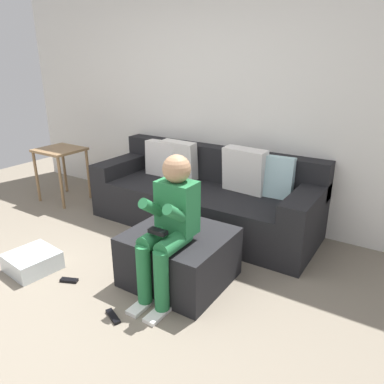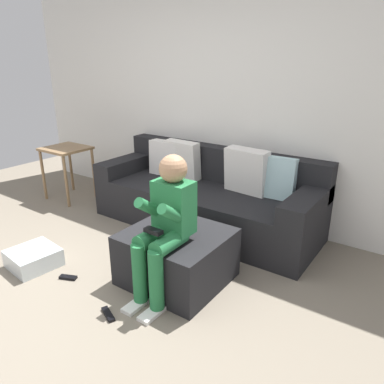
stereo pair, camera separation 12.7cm
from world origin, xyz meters
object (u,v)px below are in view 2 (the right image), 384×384
Objects in this scene: couch_sectional at (207,197)px; person_seated at (165,222)px; storage_bin at (34,258)px; side_table at (67,156)px; ottoman at (177,256)px; remote_by_storage_bin at (68,277)px; remote_near_ottoman at (108,314)px.

couch_sectional is 2.23× the size of person_seated.
storage_bin is (-1.22, -0.37, -0.54)m from person_seated.
ottoman is at bearing -17.14° from side_table.
ottoman is at bearing 104.38° from person_seated.
remote_by_storage_bin is (-0.81, -0.33, -0.60)m from person_seated.
ottoman is 0.94m from remote_by_storage_bin.
person_seated is 7.51× the size of remote_by_storage_bin.
remote_by_storage_bin is (1.56, -1.24, -0.55)m from side_table.
remote_by_storage_bin is at bearing -157.91° from person_seated.
ottoman is at bearing 102.63° from remote_near_ottoman.
remote_near_ottoman is at bearing -100.84° from ottoman.
person_seated is 2.54m from side_table.
remote_by_storage_bin is (-0.63, 0.13, 0.00)m from remote_near_ottoman.
remote_near_ottoman is at bearing -81.26° from couch_sectional.
ottoman is 2.03× the size of storage_bin.
side_table is 2.07m from remote_by_storage_bin.
storage_bin is at bearing -163.14° from person_seated.
remote_near_ottoman is at bearing -4.95° from storage_bin.
storage_bin is 1.78m from side_table.
person_seated is at bearing -1.16° from remote_by_storage_bin.
storage_bin is 2.24× the size of remote_near_ottoman.
storage_bin is 0.42m from remote_by_storage_bin.
remote_by_storage_bin is (-0.37, -1.58, -0.32)m from couch_sectional.
side_table is at bearing 118.26° from remote_by_storage_bin.
remote_by_storage_bin is at bearing 5.88° from storage_bin.
person_seated is at bearing -75.62° from ottoman.
couch_sectional is 6.38× the size of storage_bin.
person_seated is (0.05, -0.20, 0.40)m from ottoman.
side_table is (-2.31, 0.71, 0.35)m from ottoman.
side_table is 3.96× the size of remote_near_ottoman.
ottoman reaches higher than storage_bin.
side_table reaches higher than storage_bin.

